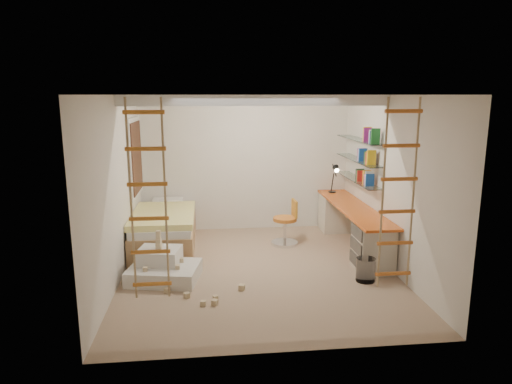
{
  "coord_description": "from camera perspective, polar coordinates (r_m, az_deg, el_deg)",
  "views": [
    {
      "loc": [
        -0.74,
        -6.45,
        2.6
      ],
      "look_at": [
        0.0,
        0.3,
        1.15
      ],
      "focal_mm": 32.0,
      "sensor_mm": 36.0,
      "label": 1
    }
  ],
  "objects": [
    {
      "name": "books",
      "position": [
        8.08,
        12.69,
        4.58
      ],
      "size": [
        0.14,
        0.58,
        0.92
      ],
      "color": "#194CA5",
      "rests_on": "shelves"
    },
    {
      "name": "rope_ladder_right",
      "position": [
        5.25,
        17.33,
        -0.41
      ],
      "size": [
        0.41,
        0.04,
        2.13
      ],
      "primitive_type": null,
      "color": "orange",
      "rests_on": "ceiling"
    },
    {
      "name": "task_lamp",
      "position": [
        8.73,
        9.86,
        2.24
      ],
      "size": [
        0.14,
        0.36,
        0.57
      ],
      "color": "black",
      "rests_on": "desk"
    },
    {
      "name": "shelves",
      "position": [
        8.09,
        12.66,
        3.95
      ],
      "size": [
        0.25,
        1.8,
        0.71
      ],
      "color": "white",
      "rests_on": "wall_right"
    },
    {
      "name": "bed",
      "position": [
        8.04,
        -11.32,
        -4.59
      ],
      "size": [
        1.02,
        2.0,
        0.69
      ],
      "color": "#AD7F51",
      "rests_on": "floor"
    },
    {
      "name": "toy_blocks",
      "position": [
        6.39,
        -9.11,
        -9.85
      ],
      "size": [
        1.38,
        1.1,
        0.7
      ],
      "color": "#CCB284",
      "rests_on": "floor"
    },
    {
      "name": "play_platform",
      "position": [
        6.76,
        -11.55,
        -9.29
      ],
      "size": [
        1.08,
        0.91,
        0.43
      ],
      "color": "silver",
      "rests_on": "floor"
    },
    {
      "name": "window_frame",
      "position": [
        8.11,
        -14.97,
        4.21
      ],
      "size": [
        0.06,
        1.15,
        1.35
      ],
      "primitive_type": "cube",
      "color": "white",
      "rests_on": "wall_left"
    },
    {
      "name": "rope_ladder_left",
      "position": [
        4.86,
        -13.32,
        -1.17
      ],
      "size": [
        0.41,
        0.04,
        2.13
      ],
      "primitive_type": null,
      "color": "orange",
      "rests_on": "ceiling"
    },
    {
      "name": "window_blind",
      "position": [
        8.1,
        -14.69,
        4.22
      ],
      "size": [
        0.02,
        1.0,
        1.2
      ],
      "primitive_type": "cube",
      "color": "#4C2D1E",
      "rests_on": "window_frame"
    },
    {
      "name": "floor",
      "position": [
        6.99,
        0.27,
        -9.78
      ],
      "size": [
        4.5,
        4.5,
        0.0
      ],
      "primitive_type": "plane",
      "color": "#9A7D63",
      "rests_on": "ground"
    },
    {
      "name": "desk",
      "position": [
        8.02,
        11.88,
        -4.11
      ],
      "size": [
        0.56,
        2.8,
        0.75
      ],
      "color": "#DA5A19",
      "rests_on": "floor"
    },
    {
      "name": "waste_bin",
      "position": [
        6.74,
        13.55,
        -9.42
      ],
      "size": [
        0.27,
        0.27,
        0.34
      ],
      "primitive_type": "cylinder",
      "color": "white",
      "rests_on": "floor"
    },
    {
      "name": "ceiling_beam",
      "position": [
        6.79,
        0.0,
        11.38
      ],
      "size": [
        4.0,
        0.18,
        0.16
      ],
      "primitive_type": "cube",
      "color": "white",
      "rests_on": "ceiling"
    },
    {
      "name": "swivel_chair",
      "position": [
        8.08,
        3.79,
        -4.54
      ],
      "size": [
        0.5,
        0.5,
        0.8
      ],
      "color": "orange",
      "rests_on": "floor"
    }
  ]
}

